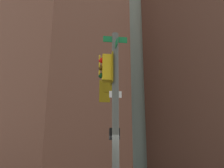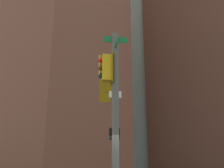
% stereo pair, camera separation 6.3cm
% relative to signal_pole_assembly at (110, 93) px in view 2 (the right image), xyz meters
% --- Properties ---
extents(signal_pole_assembly, '(3.75, 4.26, 6.38)m').
position_rel_signal_pole_assembly_xyz_m(signal_pole_assembly, '(0.00, 0.00, 0.00)').
color(signal_pole_assembly, '#4C514C').
rests_on(signal_pole_assembly, ground_plane).
extents(building_brick_midblock, '(17.47, 14.18, 37.80)m').
position_rel_signal_pole_assembly_xyz_m(building_brick_midblock, '(-8.15, 43.48, 14.59)').
color(building_brick_midblock, brown).
rests_on(building_brick_midblock, ground_plane).
extents(building_glass_tower, '(22.26, 28.81, 88.88)m').
position_rel_signal_pole_assembly_xyz_m(building_glass_tower, '(-21.91, 51.77, 40.13)').
color(building_glass_tower, '#9EC6C1').
rests_on(building_glass_tower, ground_plane).
extents(building_brick_farside, '(17.44, 18.24, 47.03)m').
position_rel_signal_pole_assembly_xyz_m(building_brick_farside, '(-47.94, 26.48, 19.20)').
color(building_brick_farside, '#4C3328').
rests_on(building_brick_farside, ground_plane).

